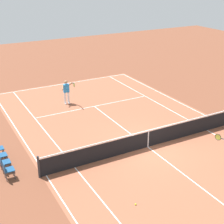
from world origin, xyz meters
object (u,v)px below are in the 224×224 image
Objects in this scene: tennis_player_near at (67,91)px; spectator_chair_0 at (7,169)px; tennis_net at (148,139)px; tennis_ball at (136,204)px; spectator_chair_1 at (3,161)px; spectator_chair_2 at (0,154)px.

tennis_player_near reaches higher than spectator_chair_0.
tennis_net is at bearing -94.38° from spectator_chair_0.
spectator_chair_1 is at bearing 39.02° from tennis_ball.
tennis_net reaches higher than spectator_chair_2.
tennis_net is at bearing -39.89° from tennis_ball.
tennis_player_near is 1.93× the size of spectator_chair_0.
tennis_ball is 0.08× the size of spectator_chair_2.
spectator_chair_1 is at bearing 79.92° from tennis_net.
tennis_player_near is 8.63m from spectator_chair_1.
spectator_chair_2 reaches higher than tennis_ball.
spectator_chair_0 is 1.43m from spectator_chair_2.
tennis_player_near is 11.59m from tennis_ball.
tennis_net is 13.30× the size of spectator_chair_0.
spectator_chair_2 is at bearing 35.29° from tennis_ball.
spectator_chair_2 is at bearing 135.74° from tennis_player_near.
tennis_player_near is at bearing -8.27° from tennis_ball.
spectator_chair_0 is 1.00× the size of spectator_chair_1.
tennis_ball is at bearing 140.11° from tennis_net.
tennis_player_near reaches higher than tennis_ball.
spectator_chair_1 is at bearing 139.05° from tennis_player_near.
spectator_chair_0 is (-7.23, 5.65, -0.41)m from tennis_player_near.
tennis_ball is 6.35m from spectator_chair_1.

